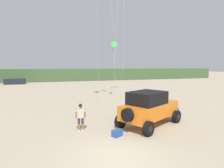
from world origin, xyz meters
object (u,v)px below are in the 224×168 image
person_watching (81,116)px  distant_sedan (15,81)px  jeep (149,107)px  kite_white_parafoil (114,46)px  cooler_box (117,133)px

person_watching → distant_sedan: size_ratio=0.40×
jeep → kite_white_parafoil: kite_white_parafoil is taller
jeep → distant_sedan: size_ratio=1.19×
jeep → person_watching: 4.47m
distant_sedan → cooler_box: bearing=-74.1°
person_watching → jeep: bearing=-3.4°
cooler_box → distant_sedan: distant_sedan is taller
kite_white_parafoil → distant_sedan: bearing=122.4°
person_watching → distant_sedan: bearing=104.9°
jeep → cooler_box: bearing=-155.6°
cooler_box → distant_sedan: bearing=79.5°
jeep → distant_sedan: (-13.48, 34.15, -0.60)m
jeep → kite_white_parafoil: 12.13m
distant_sedan → kite_white_parafoil: bearing=-58.7°
cooler_box → jeep: bearing=-3.1°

